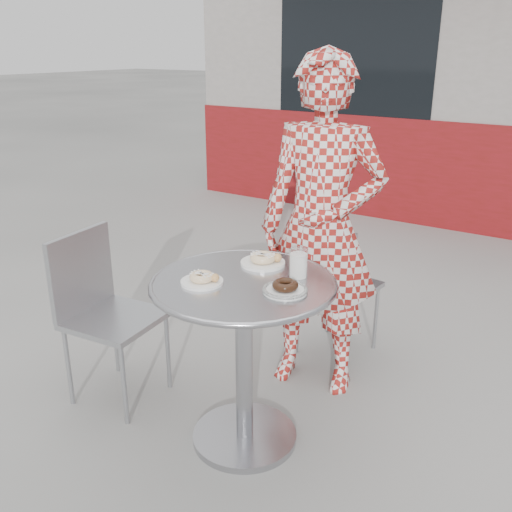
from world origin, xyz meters
The scene contains 9 objects.
ground centered at (0.00, 0.00, 0.00)m, with size 60.00×60.00×0.00m, color #9C9A94.
bistro_table centered at (-0.01, -0.01, 0.58)m, with size 0.76×0.76×0.77m.
chair_far centered at (-0.02, 0.92, 0.24)m, with size 0.41×0.41×0.79m.
chair_left centered at (-0.73, -0.06, 0.26)m, with size 0.44×0.43×0.83m.
seated_person centered at (0.02, 0.60, 0.83)m, with size 0.60×0.40×1.65m, color maroon.
plate_far centered at (-0.04, 0.19, 0.78)m, with size 0.19×0.19×0.05m.
plate_near centered at (-0.13, -0.11, 0.78)m, with size 0.17×0.17×0.05m.
plate_checker centered at (0.18, -0.01, 0.78)m, with size 0.17×0.17×0.05m.
milk_cup centered at (0.15, 0.15, 0.82)m, with size 0.08×0.08×0.12m.
Camera 1 is at (1.18, -1.74, 1.65)m, focal length 40.00 mm.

